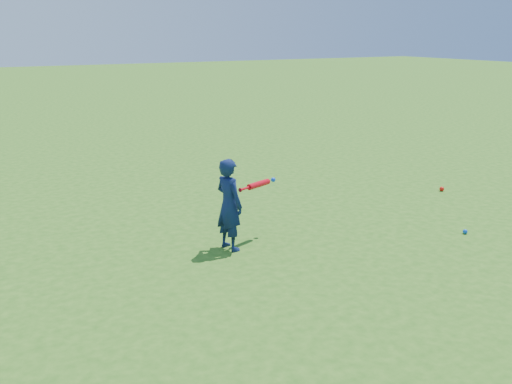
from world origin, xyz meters
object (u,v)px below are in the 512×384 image
Objects in this scene: ground_ball_blue at (465,232)px; bat_swing at (260,184)px; child at (229,205)px; ground_ball_red at (442,189)px.

bat_swing is at bearing 154.19° from ground_ball_blue.
bat_swing is (0.51, 0.15, 0.16)m from child.
child is at bearing 175.36° from bat_swing.
ground_ball_red is (4.24, 0.62, -0.53)m from child.
ground_ball_red is 1.23× the size of ground_ball_blue.
child is 3.16m from ground_ball_blue.
child reaches higher than ground_ball_blue.
ground_ball_red is 3.83m from bat_swing.
ground_ball_red is at bearing -94.22° from child.
ground_ball_blue is at bearing -128.48° from ground_ball_red.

